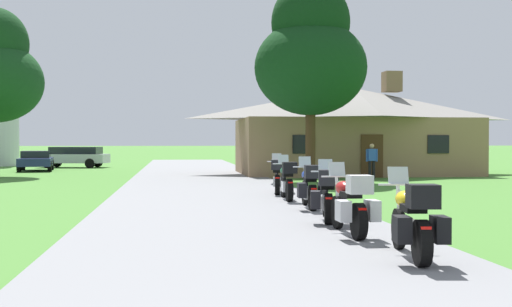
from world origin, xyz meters
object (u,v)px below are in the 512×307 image
at_px(bystander_blue_shirt_near_lodge, 372,159).
at_px(parked_navy_sedan_far_left, 36,160).
at_px(motorcycle_blue_fourth_in_row, 310,187).
at_px(motorcycle_red_farthest_in_row, 277,176).
at_px(tree_by_lodge_front, 311,54).
at_px(motorcycle_blue_third_in_row, 327,196).
at_px(parked_silver_suv_far_left, 74,156).
at_px(motorcycle_green_fifth_in_row, 287,181).
at_px(motorcycle_red_second_in_row, 351,205).
at_px(motorcycle_yellow_nearest_to_camera, 413,222).

distance_m(bystander_blue_shirt_near_lodge, parked_navy_sedan_far_left, 20.47).
distance_m(motorcycle_blue_fourth_in_row, parked_navy_sedan_far_left, 26.54).
height_order(motorcycle_red_farthest_in_row, tree_by_lodge_front, tree_by_lodge_front).
height_order(motorcycle_blue_third_in_row, bystander_blue_shirt_near_lodge, bystander_blue_shirt_near_lodge).
height_order(motorcycle_blue_third_in_row, parked_silver_suv_far_left, parked_silver_suv_far_left).
bearing_deg(motorcycle_green_fifth_in_row, motorcycle_blue_fourth_in_row, -83.70).
bearing_deg(motorcycle_blue_third_in_row, tree_by_lodge_front, 90.27).
bearing_deg(motorcycle_red_second_in_row, motorcycle_yellow_nearest_to_camera, -84.55).
distance_m(motorcycle_yellow_nearest_to_camera, motorcycle_green_fifth_in_row, 9.59).
bearing_deg(motorcycle_red_farthest_in_row, motorcycle_green_fifth_in_row, -83.75).
height_order(motorcycle_blue_fourth_in_row, motorcycle_red_farthest_in_row, same).
xyz_separation_m(motorcycle_blue_third_in_row, motorcycle_green_fifth_in_row, (0.03, 5.10, 0.01)).
bearing_deg(motorcycle_red_farthest_in_row, bystander_blue_shirt_near_lodge, 62.99).
relative_size(bystander_blue_shirt_near_lodge, parked_silver_suv_far_left, 0.34).
distance_m(motorcycle_green_fifth_in_row, parked_silver_suv_far_left, 27.95).
bearing_deg(motorcycle_red_second_in_row, motorcycle_blue_fourth_in_row, 86.80).
bearing_deg(motorcycle_red_second_in_row, bystander_blue_shirt_near_lodge, 71.18).
bearing_deg(motorcycle_yellow_nearest_to_camera, bystander_blue_shirt_near_lodge, 81.69).
xyz_separation_m(motorcycle_yellow_nearest_to_camera, motorcycle_green_fifth_in_row, (-0.14, 9.59, 0.01)).
relative_size(motorcycle_red_farthest_in_row, bystander_blue_shirt_near_lodge, 1.25).
bearing_deg(motorcycle_red_second_in_row, parked_silver_suv_far_left, 106.38).
bearing_deg(parked_navy_sedan_far_left, parked_silver_suv_far_left, 64.73).
xyz_separation_m(motorcycle_red_farthest_in_row, parked_silver_suv_far_left, (-10.07, 23.82, 0.16)).
distance_m(motorcycle_red_farthest_in_row, parked_navy_sedan_far_left, 22.30).
bearing_deg(motorcycle_blue_third_in_row, motorcycle_blue_fourth_in_row, 97.01).
distance_m(motorcycle_red_farthest_in_row, bystander_blue_shirt_near_lodge, 10.04).
relative_size(motorcycle_blue_fourth_in_row, tree_by_lodge_front, 0.24).
distance_m(motorcycle_yellow_nearest_to_camera, motorcycle_blue_fourth_in_row, 7.08).
bearing_deg(motorcycle_blue_fourth_in_row, tree_by_lodge_front, 82.04).
bearing_deg(motorcycle_yellow_nearest_to_camera, tree_by_lodge_front, 89.93).
bearing_deg(tree_by_lodge_front, parked_silver_suv_far_left, 126.75).
bearing_deg(tree_by_lodge_front, parked_navy_sedan_far_left, 139.26).
distance_m(motorcycle_green_fifth_in_row, motorcycle_red_farthest_in_row, 2.28).
distance_m(motorcycle_red_second_in_row, motorcycle_green_fifth_in_row, 7.18).
bearing_deg(motorcycle_blue_fourth_in_row, parked_silver_suv_far_left, 113.71).
xyz_separation_m(motorcycle_yellow_nearest_to_camera, parked_navy_sedan_far_left, (-11.62, 30.94, 0.03)).
xyz_separation_m(motorcycle_blue_third_in_row, motorcycle_red_farthest_in_row, (0.11, 7.38, 0.01)).
xyz_separation_m(bystander_blue_shirt_near_lodge, parked_silver_suv_far_left, (-15.85, 15.62, -0.15)).
xyz_separation_m(motorcycle_green_fifth_in_row, parked_silver_suv_far_left, (-9.99, 26.10, 0.16)).
height_order(motorcycle_blue_fourth_in_row, tree_by_lodge_front, tree_by_lodge_front).
bearing_deg(tree_by_lodge_front, motorcycle_red_second_in_row, -99.59).
distance_m(motorcycle_red_second_in_row, bystander_blue_shirt_near_lodge, 18.64).
relative_size(motorcycle_yellow_nearest_to_camera, parked_silver_suv_far_left, 0.43).
relative_size(motorcycle_yellow_nearest_to_camera, parked_navy_sedan_far_left, 0.47).
distance_m(parked_silver_suv_far_left, parked_navy_sedan_far_left, 4.98).
height_order(motorcycle_green_fifth_in_row, tree_by_lodge_front, tree_by_lodge_front).
height_order(motorcycle_red_second_in_row, motorcycle_blue_third_in_row, same).
distance_m(motorcycle_blue_third_in_row, motorcycle_green_fifth_in_row, 5.10).
xyz_separation_m(motorcycle_blue_fourth_in_row, parked_silver_suv_far_left, (-10.14, 28.61, 0.17)).
relative_size(motorcycle_red_second_in_row, tree_by_lodge_front, 0.24).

